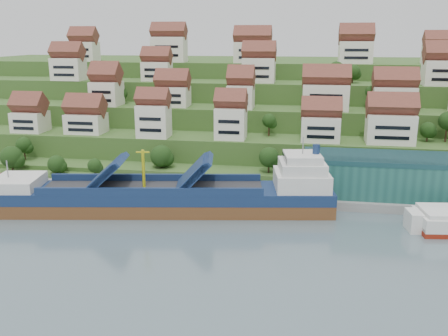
# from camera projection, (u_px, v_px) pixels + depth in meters

# --- Properties ---
(ground) EXTENTS (300.00, 300.00, 0.00)m
(ground) POSITION_uv_depth(u_px,v_px,m) (208.00, 215.00, 118.64)
(ground) COLOR slate
(ground) RESTS_ON ground
(quay) EXTENTS (180.00, 14.00, 2.20)m
(quay) POSITION_uv_depth(u_px,v_px,m) (295.00, 196.00, 129.41)
(quay) COLOR gray
(quay) RESTS_ON ground
(pebble_beach) EXTENTS (45.00, 20.00, 1.00)m
(pebble_beach) POSITION_uv_depth(u_px,v_px,m) (13.00, 187.00, 139.29)
(pebble_beach) COLOR gray
(pebble_beach) RESTS_ON ground
(hillside) EXTENTS (260.00, 128.00, 31.00)m
(hillside) POSITION_uv_depth(u_px,v_px,m) (255.00, 109.00, 214.52)
(hillside) COLOR #2D4C1E
(hillside) RESTS_ON ground
(hillside_village) EXTENTS (153.54, 61.80, 29.78)m
(hillside_village) POSITION_uv_depth(u_px,v_px,m) (261.00, 88.00, 168.87)
(hillside_village) COLOR white
(hillside_village) RESTS_ON ground
(hillside_trees) EXTENTS (140.40, 62.97, 31.07)m
(hillside_trees) POSITION_uv_depth(u_px,v_px,m) (204.00, 112.00, 160.09)
(hillside_trees) COLOR #1F4015
(hillside_trees) RESTS_ON ground
(warehouse) EXTENTS (60.00, 15.00, 10.00)m
(warehouse) POSITION_uv_depth(u_px,v_px,m) (425.00, 177.00, 124.58)
(warehouse) COLOR #205951
(warehouse) RESTS_ON quay
(flagpole) EXTENTS (1.28, 0.16, 8.00)m
(flagpole) POSITION_uv_depth(u_px,v_px,m) (288.00, 179.00, 123.46)
(flagpole) COLOR gray
(flagpole) RESTS_ON quay
(beach_huts) EXTENTS (14.40, 3.70, 2.20)m
(beach_huts) POSITION_uv_depth(u_px,v_px,m) (4.00, 182.00, 138.01)
(beach_huts) COLOR white
(beach_huts) RESTS_ON pebble_beach
(cargo_ship) EXTENTS (82.92, 25.78, 18.22)m
(cargo_ship) POSITION_uv_depth(u_px,v_px,m) (171.00, 197.00, 120.63)
(cargo_ship) COLOR brown
(cargo_ship) RESTS_ON ground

